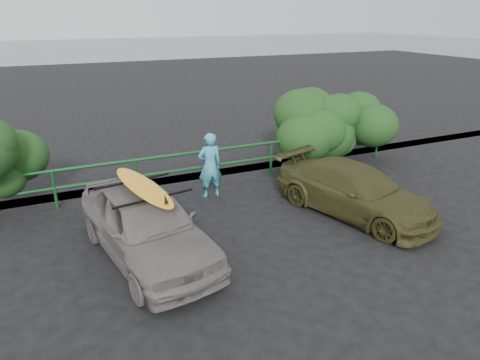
% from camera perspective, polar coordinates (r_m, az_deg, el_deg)
% --- Properties ---
extents(ground, '(80.00, 80.00, 0.00)m').
position_cam_1_polar(ground, '(7.79, 1.73, -14.38)').
color(ground, black).
extents(ocean, '(200.00, 200.00, 0.00)m').
position_cam_1_polar(ocean, '(65.89, -22.45, 15.84)').
color(ocean, slate).
rests_on(ocean, ground).
extents(guardrail, '(14.00, 0.08, 1.04)m').
position_cam_1_polar(guardrail, '(11.75, -8.86, 1.03)').
color(guardrail, '#154B21').
rests_on(guardrail, ground).
extents(shrub_right, '(3.20, 2.40, 2.10)m').
position_cam_1_polar(shrub_right, '(14.06, 10.53, 6.59)').
color(shrub_right, '#1F471A').
rests_on(shrub_right, ground).
extents(sedan, '(2.39, 4.39, 1.42)m').
position_cam_1_polar(sedan, '(8.58, -12.41, -5.75)').
color(sedan, slate).
rests_on(sedan, ground).
extents(olive_vehicle, '(2.80, 4.40, 1.19)m').
position_cam_1_polar(olive_vehicle, '(10.59, 15.02, -1.34)').
color(olive_vehicle, '#3C3A1A').
rests_on(olive_vehicle, ground).
extents(man, '(0.64, 0.43, 1.74)m').
position_cam_1_polar(man, '(11.11, -4.02, 1.95)').
color(man, '#3EA2BB').
rests_on(man, ground).
extents(roof_rack, '(1.71, 1.34, 0.05)m').
position_cam_1_polar(roof_rack, '(8.28, -12.81, -1.22)').
color(roof_rack, black).
rests_on(roof_rack, sedan).
extents(surfboard, '(0.95, 2.52, 0.07)m').
position_cam_1_polar(surfboard, '(8.26, -12.84, -0.82)').
color(surfboard, orange).
rests_on(surfboard, roof_rack).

